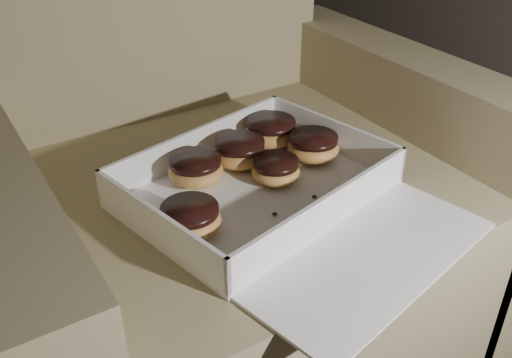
{
  "coord_description": "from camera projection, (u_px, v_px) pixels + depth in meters",
  "views": [
    {
      "loc": [
        0.33,
        -0.62,
        0.85
      ],
      "look_at": [
        0.71,
        -0.02,
        0.41
      ],
      "focal_mm": 40.0,
      "sensor_mm": 36.0,
      "label": 1
    }
  ],
  "objects": [
    {
      "name": "donut_d",
      "position": [
        196.0,
        169.0,
        0.85
      ],
      "size": [
        0.08,
        0.08,
        0.04
      ],
      "color": "#DE9E4D",
      "rests_on": "bakery_box"
    },
    {
      "name": "donut_c",
      "position": [
        271.0,
        131.0,
        0.95
      ],
      "size": [
        0.09,
        0.09,
        0.04
      ],
      "color": "#DE9E4D",
      "rests_on": "bakery_box"
    },
    {
      "name": "donut_a",
      "position": [
        313.0,
        146.0,
        0.91
      ],
      "size": [
        0.08,
        0.08,
        0.04
      ],
      "color": "#DE9E4D",
      "rests_on": "bakery_box"
    },
    {
      "name": "crumb_a",
      "position": [
        198.0,
        260.0,
        0.7
      ],
      "size": [
        0.01,
        0.01,
        0.0
      ],
      "primitive_type": "ellipsoid",
      "color": "black",
      "rests_on": "bakery_box"
    },
    {
      "name": "crumb_c",
      "position": [
        215.0,
        217.0,
        0.78
      ],
      "size": [
        0.01,
        0.01,
        0.0
      ],
      "primitive_type": "ellipsoid",
      "color": "black",
      "rests_on": "bakery_box"
    },
    {
      "name": "donut_b",
      "position": [
        190.0,
        219.0,
        0.74
      ],
      "size": [
        0.08,
        0.08,
        0.04
      ],
      "color": "#DE9E4D",
      "rests_on": "bakery_box"
    },
    {
      "name": "crumb_b",
      "position": [
        314.0,
        197.0,
        0.82
      ],
      "size": [
        0.01,
        0.01,
        0.0
      ],
      "primitive_type": "ellipsoid",
      "color": "black",
      "rests_on": "bakery_box"
    },
    {
      "name": "armchair",
      "position": [
        223.0,
        212.0,
        1.0
      ],
      "size": [
        0.81,
        0.69,
        0.85
      ],
      "color": "tan",
      "rests_on": "floor"
    },
    {
      "name": "donut_e",
      "position": [
        240.0,
        152.0,
        0.89
      ],
      "size": [
        0.08,
        0.08,
        0.04
      ],
      "color": "#DE9E4D",
      "rests_on": "bakery_box"
    },
    {
      "name": "bakery_box",
      "position": [
        276.0,
        197.0,
        0.82
      ],
      "size": [
        0.44,
        0.49,
        0.06
      ],
      "rotation": [
        0.0,
        0.0,
        0.22
      ],
      "color": "white",
      "rests_on": "armchair"
    },
    {
      "name": "donut_f",
      "position": [
        276.0,
        170.0,
        0.85
      ],
      "size": [
        0.07,
        0.07,
        0.04
      ],
      "color": "#DE9E4D",
      "rests_on": "bakery_box"
    },
    {
      "name": "crumb_d",
      "position": [
        362.0,
        175.0,
        0.87
      ],
      "size": [
        0.01,
        0.01,
        0.0
      ],
      "primitive_type": "ellipsoid",
      "color": "black",
      "rests_on": "bakery_box"
    },
    {
      "name": "crumb_e",
      "position": [
        275.0,
        214.0,
        0.79
      ],
      "size": [
        0.01,
        0.01,
        0.0
      ],
      "primitive_type": "ellipsoid",
      "color": "black",
      "rests_on": "bakery_box"
    }
  ]
}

